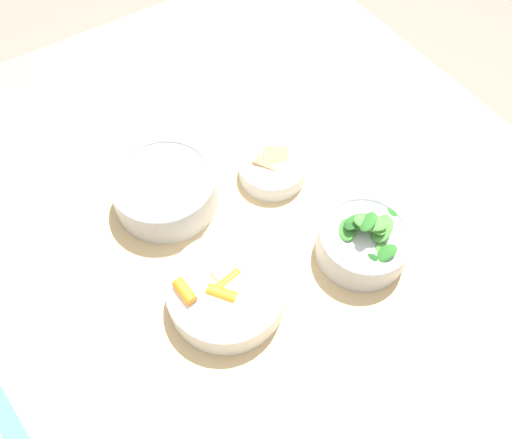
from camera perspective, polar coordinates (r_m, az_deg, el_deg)
ground_plane at (r=1.59m, az=0.28°, el=-15.33°), size 10.00×10.00×0.00m
dining_table at (r=0.96m, az=0.44°, el=-3.35°), size 1.30×1.09×0.78m
bowl_carrots at (r=0.78m, az=-3.45°, el=-8.16°), size 0.19×0.19×0.07m
bowl_greens at (r=0.83m, az=12.25°, el=-2.42°), size 0.15×0.15×0.10m
bowl_beans_hotdog at (r=0.88m, az=-10.37°, el=3.31°), size 0.18×0.18×0.07m
bowl_cookies at (r=0.91m, az=1.87°, el=5.88°), size 0.12×0.12×0.04m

